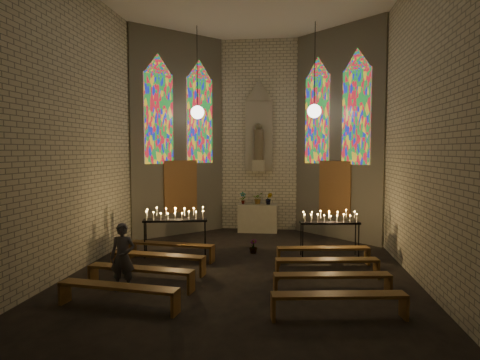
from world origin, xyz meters
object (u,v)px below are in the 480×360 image
Objects in this scene: aisle_flower_pot at (253,246)px; visitor at (123,257)px; votive_stand_right at (330,219)px; votive_stand_left at (175,217)px; altar at (258,218)px.

visitor reaches higher than aisle_flower_pot.
votive_stand_right is 5.76m from visitor.
aisle_flower_pot is 2.38m from votive_stand_left.
votive_stand_left is 4.29m from votive_stand_right.
aisle_flower_pot is at bearing 169.94° from votive_stand_right.
votive_stand_left is at bearing 178.97° from votive_stand_right.
votive_stand_right reaches higher than aisle_flower_pot.
altar is 0.77× the size of votive_stand_left.
votive_stand_right is at bearing -2.42° from aisle_flower_pot.
altar is at bearing 116.38° from votive_stand_right.
visitor is (-2.32, -6.83, 0.22)m from altar.
aisle_flower_pot is at bearing -87.95° from altar.
altar is 4.06m from votive_stand_right.
votive_stand_left is 1.07× the size of votive_stand_right.
visitor reaches higher than votive_stand_right.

